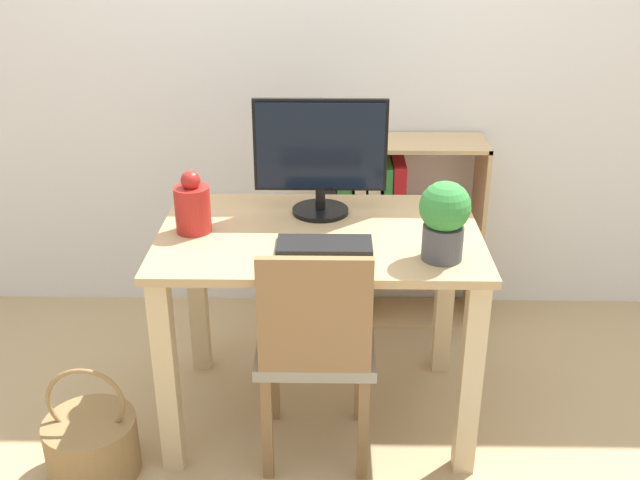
{
  "coord_description": "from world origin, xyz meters",
  "views": [
    {
      "loc": [
        0.04,
        -2.4,
        1.83
      ],
      "look_at": [
        0.0,
        0.1,
        0.69
      ],
      "focal_mm": 42.0,
      "sensor_mm": 36.0,
      "label": 1
    }
  ],
  "objects_px": {
    "vase": "(193,206)",
    "chair": "(316,345)",
    "keyboard": "(325,245)",
    "basket": "(92,444)",
    "monitor": "(321,152)",
    "potted_plant": "(444,218)",
    "bookshelf": "(370,228)"
  },
  "relations": [
    {
      "from": "vase",
      "to": "bookshelf",
      "type": "xyz_separation_m",
      "value": [
        0.66,
        0.75,
        -0.41
      ]
    },
    {
      "from": "monitor",
      "to": "chair",
      "type": "bearing_deg",
      "value": -91.5
    },
    {
      "from": "chair",
      "to": "basket",
      "type": "relative_size",
      "value": 2.0
    },
    {
      "from": "potted_plant",
      "to": "bookshelf",
      "type": "xyz_separation_m",
      "value": [
        -0.18,
        0.97,
        -0.46
      ]
    },
    {
      "from": "keyboard",
      "to": "potted_plant",
      "type": "distance_m",
      "value": 0.41
    },
    {
      "from": "vase",
      "to": "potted_plant",
      "type": "xyz_separation_m",
      "value": [
        0.84,
        -0.21,
        0.05
      ]
    },
    {
      "from": "monitor",
      "to": "potted_plant",
      "type": "relative_size",
      "value": 1.83
    },
    {
      "from": "vase",
      "to": "potted_plant",
      "type": "bearing_deg",
      "value": -14.13
    },
    {
      "from": "keyboard",
      "to": "potted_plant",
      "type": "height_order",
      "value": "potted_plant"
    },
    {
      "from": "keyboard",
      "to": "basket",
      "type": "xyz_separation_m",
      "value": [
        -0.8,
        -0.23,
        -0.66
      ]
    },
    {
      "from": "monitor",
      "to": "keyboard",
      "type": "height_order",
      "value": "monitor"
    },
    {
      "from": "keyboard",
      "to": "chair",
      "type": "height_order",
      "value": "chair"
    },
    {
      "from": "potted_plant",
      "to": "bookshelf",
      "type": "relative_size",
      "value": 0.3
    },
    {
      "from": "chair",
      "to": "keyboard",
      "type": "bearing_deg",
      "value": 86.88
    },
    {
      "from": "monitor",
      "to": "chair",
      "type": "relative_size",
      "value": 0.56
    },
    {
      "from": "monitor",
      "to": "keyboard",
      "type": "bearing_deg",
      "value": -86.9
    },
    {
      "from": "keyboard",
      "to": "bookshelf",
      "type": "bearing_deg",
      "value": 77.14
    },
    {
      "from": "basket",
      "to": "monitor",
      "type": "bearing_deg",
      "value": 34.07
    },
    {
      "from": "vase",
      "to": "basket",
      "type": "relative_size",
      "value": 0.52
    },
    {
      "from": "keyboard",
      "to": "monitor",
      "type": "bearing_deg",
      "value": 93.1
    },
    {
      "from": "monitor",
      "to": "potted_plant",
      "type": "xyz_separation_m",
      "value": [
        0.4,
        -0.39,
        -0.09
      ]
    },
    {
      "from": "keyboard",
      "to": "vase",
      "type": "relative_size",
      "value": 1.44
    },
    {
      "from": "monitor",
      "to": "basket",
      "type": "bearing_deg",
      "value": -145.93
    },
    {
      "from": "monitor",
      "to": "chair",
      "type": "distance_m",
      "value": 0.69
    },
    {
      "from": "monitor",
      "to": "keyboard",
      "type": "distance_m",
      "value": 0.38
    },
    {
      "from": "vase",
      "to": "chair",
      "type": "bearing_deg",
      "value": -31.75
    },
    {
      "from": "vase",
      "to": "chair",
      "type": "relative_size",
      "value": 0.26
    },
    {
      "from": "potted_plant",
      "to": "bookshelf",
      "type": "distance_m",
      "value": 1.08
    },
    {
      "from": "chair",
      "to": "bookshelf",
      "type": "distance_m",
      "value": 1.05
    },
    {
      "from": "monitor",
      "to": "vase",
      "type": "height_order",
      "value": "monitor"
    },
    {
      "from": "vase",
      "to": "chair",
      "type": "distance_m",
      "value": 0.64
    },
    {
      "from": "bookshelf",
      "to": "basket",
      "type": "height_order",
      "value": "bookshelf"
    }
  ]
}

